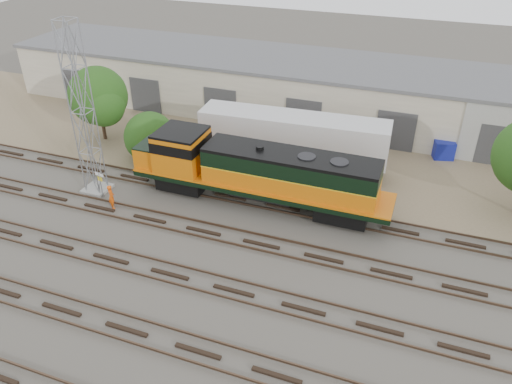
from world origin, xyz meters
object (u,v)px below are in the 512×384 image
(worker, at_px, (111,197))
(semi_trailer, at_px, (297,137))
(locomotive, at_px, (255,172))
(signal_tower, at_px, (83,115))

(worker, distance_m, semi_trailer, 14.48)
(locomotive, bearing_deg, semi_trailer, 77.63)
(signal_tower, xyz_separation_m, semi_trailer, (12.87, 8.26, -3.17))
(worker, bearing_deg, locomotive, -115.51)
(locomotive, distance_m, worker, 10.11)
(signal_tower, bearing_deg, worker, -33.66)
(worker, relative_size, semi_trailer, 0.12)
(signal_tower, distance_m, worker, 5.89)
(signal_tower, height_order, worker, signal_tower)
(locomotive, distance_m, signal_tower, 12.33)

